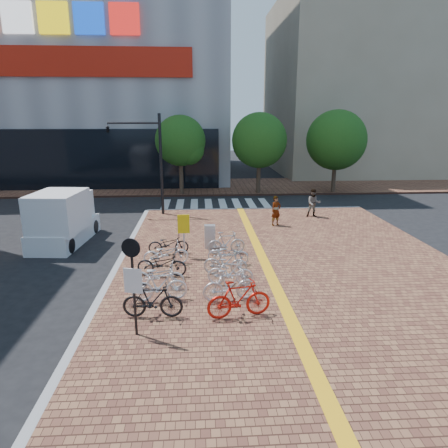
{
  "coord_description": "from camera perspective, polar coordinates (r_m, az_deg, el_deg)",
  "views": [
    {
      "loc": [
        -0.64,
        -13.27,
        5.95
      ],
      "look_at": [
        0.44,
        3.93,
        1.3
      ],
      "focal_mm": 32.0,
      "sensor_mm": 36.0,
      "label": 1
    }
  ],
  "objects": [
    {
      "name": "bike_7",
      "position": [
        13.01,
        0.88,
        -8.74
      ],
      "size": [
        1.85,
        0.76,
        1.08
      ],
      "primitive_type": "imported",
      "rotation": [
        0.0,
        0.0,
        1.71
      ],
      "color": "silver",
      "rests_on": "sidewalk"
    },
    {
      "name": "pedestrian_b",
      "position": [
        24.3,
        12.68,
        2.94
      ],
      "size": [
        0.88,
        0.73,
        1.67
      ],
      "primitive_type": "imported",
      "rotation": [
        0.0,
        0.0,
        -0.12
      ],
      "color": "#4E5463",
      "rests_on": "sidewalk"
    },
    {
      "name": "bike_10",
      "position": [
        16.2,
        0.6,
        -4.21
      ],
      "size": [
        1.76,
        0.89,
        0.88
      ],
      "primitive_type": "imported",
      "rotation": [
        0.0,
        0.0,
        1.38
      ],
      "color": "silver",
      "rests_on": "sidewalk"
    },
    {
      "name": "tactile_strip",
      "position": [
        10.44,
        12.39,
        -19.0
      ],
      "size": [
        0.4,
        34.0,
        0.01
      ],
      "primitive_type": "cube",
      "color": "#F4AB15",
      "rests_on": "sidewalk"
    },
    {
      "name": "building_beige",
      "position": [
        49.06,
        19.71,
        17.82
      ],
      "size": [
        20.0,
        18.0,
        18.0
      ],
      "primitive_type": "cube",
      "color": "gray",
      "rests_on": "ground"
    },
    {
      "name": "traffic_light_pole",
      "position": [
        24.5,
        -12.37,
        10.86
      ],
      "size": [
        3.22,
        1.24,
        5.99
      ],
      "color": "black",
      "rests_on": "sidewalk"
    },
    {
      "name": "pedestrian_a",
      "position": [
        21.99,
        7.44,
        1.89
      ],
      "size": [
        0.71,
        0.62,
        1.65
      ],
      "primitive_type": "imported",
      "rotation": [
        0.0,
        0.0,
        0.46
      ],
      "color": "gray",
      "rests_on": "sidewalk"
    },
    {
      "name": "yellow_sign",
      "position": [
        16.83,
        -5.78,
        -0.53
      ],
      "size": [
        0.5,
        0.12,
        1.86
      ],
      "color": "#B7B7BC",
      "rests_on": "sidewalk"
    },
    {
      "name": "bike_6",
      "position": [
        12.01,
        2.16,
        -10.63
      ],
      "size": [
        2.01,
        0.89,
        1.17
      ],
      "primitive_type": "imported",
      "rotation": [
        0.0,
        0.0,
        1.75
      ],
      "color": "red",
      "rests_on": "sidewalk"
    },
    {
      "name": "bike_0",
      "position": [
        12.2,
        -10.16,
        -10.7
      ],
      "size": [
        1.83,
        0.62,
        1.08
      ],
      "primitive_type": "imported",
      "rotation": [
        0.0,
        0.0,
        1.51
      ],
      "color": "black",
      "rests_on": "sidewalk"
    },
    {
      "name": "street_trees",
      "position": [
        31.3,
        6.99,
        11.6
      ],
      "size": [
        16.2,
        4.6,
        6.35
      ],
      "color": "#38281E",
      "rests_on": "far_sidewalk"
    },
    {
      "name": "kerb_west",
      "position": [
        10.68,
        -22.61,
        -19.55
      ],
      "size": [
        0.25,
        34.0,
        0.15
      ],
      "primitive_type": "cube",
      "color": "gray",
      "rests_on": "ground"
    },
    {
      "name": "notice_sign",
      "position": [
        10.86,
        -12.9,
        -7.16
      ],
      "size": [
        0.51,
        0.19,
        2.78
      ],
      "color": "black",
      "rests_on": "sidewalk"
    },
    {
      "name": "department_store",
      "position": [
        48.42,
        -24.14,
        23.42
      ],
      "size": [
        36.0,
        24.27,
        28.0
      ],
      "color": "gray",
      "rests_on": "ground"
    },
    {
      "name": "bike_2",
      "position": [
        14.12,
        -9.37,
        -7.25
      ],
      "size": [
        1.87,
        0.81,
        0.96
      ],
      "primitive_type": "imported",
      "rotation": [
        0.0,
        0.0,
        1.47
      ],
      "color": "silver",
      "rests_on": "sidewalk"
    },
    {
      "name": "bike_9",
      "position": [
        15.05,
        0.2,
        -5.51
      ],
      "size": [
        1.72,
        0.76,
        1.0
      ],
      "primitive_type": "imported",
      "rotation": [
        0.0,
        0.0,
        1.39
      ],
      "color": "#AFAFB3",
      "rests_on": "sidewalk"
    },
    {
      "name": "ground",
      "position": [
        14.56,
        -0.78,
        -9.02
      ],
      "size": [
        120.0,
        120.0,
        0.0
      ],
      "primitive_type": "plane",
      "color": "black",
      "rests_on": "ground"
    },
    {
      "name": "crosswalk",
      "position": [
        27.93,
        -1.19,
        2.81
      ],
      "size": [
        7.5,
        4.0,
        0.01
      ],
      "color": "silver",
      "rests_on": "ground"
    },
    {
      "name": "bike_4",
      "position": [
        16.28,
        -8.29,
        -4.15
      ],
      "size": [
        1.87,
        0.85,
        0.95
      ],
      "primitive_type": "imported",
      "rotation": [
        0.0,
        0.0,
        1.69
      ],
      "color": "white",
      "rests_on": "sidewalk"
    },
    {
      "name": "kerb_north",
      "position": [
        26.2,
        4.47,
        2.09
      ],
      "size": [
        14.0,
        0.25,
        0.15
      ],
      "primitive_type": "cube",
      "color": "gray",
      "rests_on": "ground"
    },
    {
      "name": "bike_11",
      "position": [
        17.36,
        0.32,
        -2.69
      ],
      "size": [
        1.7,
        0.65,
        0.99
      ],
      "primitive_type": "imported",
      "rotation": [
        0.0,
        0.0,
        1.68
      ],
      "color": "#AAAAAE",
      "rests_on": "sidewalk"
    },
    {
      "name": "box_truck",
      "position": [
        20.64,
        -22.03,
        0.77
      ],
      "size": [
        2.36,
        4.69,
        2.62
      ],
      "color": "white",
      "rests_on": "ground"
    },
    {
      "name": "utility_box",
      "position": [
        18.16,
        -2.04,
        -1.78
      ],
      "size": [
        0.49,
        0.36,
        1.06
      ],
      "primitive_type": "cube",
      "rotation": [
        0.0,
        0.0,
        0.0
      ],
      "color": "#BAB9BF",
      "rests_on": "sidewalk"
    },
    {
      "name": "bike_8",
      "position": [
        14.17,
        0.91,
        -6.9
      ],
      "size": [
        1.69,
        0.71,
        0.98
      ],
      "primitive_type": "imported",
      "rotation": [
        0.0,
        0.0,
        1.42
      ],
      "color": "silver",
      "rests_on": "sidewalk"
    },
    {
      "name": "far_sidewalk",
      "position": [
        34.78,
        -2.52,
        5.35
      ],
      "size": [
        70.0,
        8.0,
        0.15
      ],
      "primitive_type": "cube",
      "color": "brown",
      "rests_on": "ground"
    },
    {
      "name": "bike_5",
      "position": [
        17.52,
        -7.94,
        -2.81
      ],
      "size": [
        1.76,
        0.68,
        0.91
      ],
      "primitive_type": "imported",
      "rotation": [
        0.0,
        0.0,
        1.62
      ],
      "color": "black",
      "rests_on": "sidewalk"
    },
    {
      "name": "sidewalk",
      "position": [
        10.78,
        17.77,
        -18.73
      ],
      "size": [
        14.0,
        34.0,
        0.15
      ],
      "primitive_type": "cube",
      "color": "brown",
      "rests_on": "ground"
    },
    {
      "name": "bike_1",
      "position": [
        13.17,
        -9.2,
        -8.66
      ],
      "size": [
        1.83,
        0.69,
        1.08
      ],
      "primitive_type": "imported",
      "rotation": [
        0.0,
        0.0,
        1.68
      ],
      "color": "white",
      "rests_on": "sidewalk"
    },
    {
      "name": "bike_3",
      "position": [
        15.16,
        -8.89,
        -5.6
      ],
      "size": [
        1.93,
        0.88,
        0.98
      ],
      "primitive_type": "imported",
      "rotation": [
        0.0,
        0.0,
        1.44
      ],
      "color": "black",
      "rests_on": "sidewalk"
    }
  ]
}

